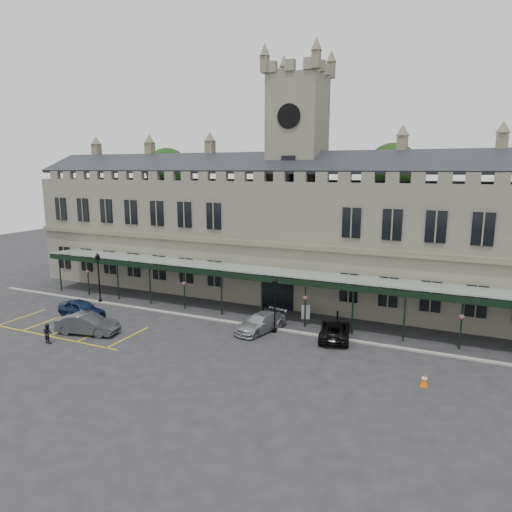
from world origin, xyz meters
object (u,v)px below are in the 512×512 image
at_px(person_b, 48,333).
at_px(car_taxi, 260,323).
at_px(clock_tower, 297,169).
at_px(lamp_post_mid, 275,300).
at_px(sign_board, 306,312).
at_px(lamp_post_left, 99,273).
at_px(car_left_a, 82,309).
at_px(station_building, 296,235).
at_px(car_left_b, 88,324).
at_px(car_van, 335,330).
at_px(traffic_cone, 424,380).

bearing_deg(person_b, car_taxi, -141.94).
bearing_deg(car_taxi, clock_tower, 112.05).
distance_m(lamp_post_mid, person_b, 17.76).
xyz_separation_m(sign_board, car_taxi, (-2.44, -4.44, 0.10)).
distance_m(lamp_post_left, car_left_a, 5.23).
xyz_separation_m(car_taxi, person_b, (-13.80, -9.09, 0.03)).
bearing_deg(clock_tower, station_building, -90.00).
distance_m(car_left_a, car_left_b, 4.52).
bearing_deg(car_taxi, person_b, -129.61).
bearing_deg(car_van, station_building, -67.69).
xyz_separation_m(car_taxi, car_van, (6.00, 0.93, -0.05)).
bearing_deg(car_left_a, station_building, -39.14).
distance_m(clock_tower, traffic_cone, 24.87).
height_order(traffic_cone, car_taxi, car_taxi).
relative_size(clock_tower, lamp_post_left, 4.89).
distance_m(car_left_b, car_van, 19.87).
relative_size(lamp_post_left, car_left_a, 1.07).
bearing_deg(car_taxi, lamp_post_mid, 28.24).
relative_size(car_left_a, car_left_b, 0.94).
bearing_deg(sign_board, clock_tower, 99.84).
xyz_separation_m(car_left_a, person_b, (2.20, -5.64, -0.04)).
relative_size(clock_tower, car_left_b, 4.94).
bearing_deg(person_b, car_van, -148.46).
relative_size(car_left_b, car_taxi, 0.99).
distance_m(lamp_post_mid, car_van, 5.30).
distance_m(car_left_b, person_b, 3.07).
bearing_deg(lamp_post_mid, car_left_a, -167.89).
bearing_deg(lamp_post_mid, station_building, 101.18).
height_order(clock_tower, car_left_a, clock_tower).
relative_size(lamp_post_left, sign_board, 3.89).
relative_size(sign_board, car_van, 0.26).
bearing_deg(sign_board, car_left_a, -173.49).
bearing_deg(car_left_b, clock_tower, -45.17).
distance_m(lamp_post_left, car_van, 24.03).
height_order(traffic_cone, car_left_b, car_left_b).
height_order(sign_board, car_left_b, car_left_b).
bearing_deg(lamp_post_mid, sign_board, 73.29).
distance_m(lamp_post_mid, car_left_b, 15.29).
xyz_separation_m(station_building, lamp_post_mid, (2.18, -11.03, -3.69)).
bearing_deg(car_van, clock_tower, -67.91).
bearing_deg(traffic_cone, sign_board, 139.45).
relative_size(lamp_post_mid, car_left_a, 0.99).
relative_size(car_taxi, person_b, 3.31).
height_order(car_taxi, car_van, car_taxi).
height_order(traffic_cone, sign_board, sign_board).
bearing_deg(car_taxi, station_building, 112.09).
distance_m(sign_board, car_left_b, 18.41).
height_order(station_building, clock_tower, clock_tower).
distance_m(traffic_cone, sign_board, 14.05).
relative_size(lamp_post_mid, traffic_cone, 6.00).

